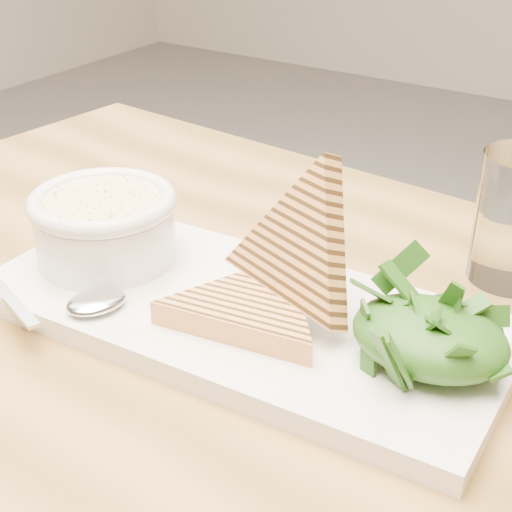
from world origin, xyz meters
The scene contains 12 objects.
table_top centered at (0.25, -0.14, 0.71)m, with size 1.17×0.78×0.04m, color #A1763D.
table_leg_bl centered at (-0.29, 0.20, 0.34)m, with size 0.06×0.06×0.69m, color #A1763D.
platter centered at (0.16, -0.06, 0.73)m, with size 0.40×0.18×0.02m, color white.
soup_bowl centered at (0.03, -0.06, 0.77)m, with size 0.11×0.11×0.05m, color white.
soup centered at (0.03, -0.06, 0.79)m, with size 0.10×0.10×0.01m, color #F8DA94.
bowl_rim centered at (0.03, -0.06, 0.80)m, with size 0.12×0.12×0.01m, color white.
sandwich_flat centered at (0.18, -0.08, 0.75)m, with size 0.15×0.15×0.02m, color #D89048, non-canonical shape.
sandwich_lean centered at (0.20, -0.04, 0.79)m, with size 0.15×0.15×0.08m, color #D89048, non-canonical shape.
salad_base centered at (0.31, -0.06, 0.76)m, with size 0.11×0.08×0.04m, color black.
arugula_pile centered at (0.31, -0.06, 0.77)m, with size 0.11×0.10×0.05m, color #35711E, non-canonical shape.
spoon_bowl centered at (0.08, -0.13, 0.75)m, with size 0.03×0.05×0.01m, color silver.
spoon_handle centered at (0.01, -0.15, 0.75)m, with size 0.12×0.01×0.00m, color silver.
Camera 1 is at (0.45, -0.48, 1.06)m, focal length 55.00 mm.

